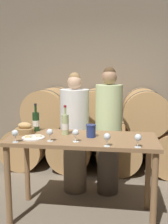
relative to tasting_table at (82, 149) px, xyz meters
name	(u,v)px	position (x,y,z in m)	size (l,w,h in m)	color
ground_plane	(82,216)	(0.00, 0.00, -0.78)	(10.00, 10.00, 0.00)	#726654
stone_wall_back	(99,71)	(0.00, 2.17, 0.82)	(10.00, 0.12, 3.20)	#7F705B
barrel_stack	(96,131)	(0.00, 1.57, -0.17)	(3.05, 0.97, 1.32)	tan
tasting_table	(82,149)	(0.00, 0.00, 0.00)	(1.58, 0.68, 0.91)	olive
person_left	(75,133)	(-0.19, 0.64, 0.02)	(0.38, 0.38, 1.59)	#756651
person_right	(108,131)	(0.25, 0.64, 0.06)	(0.34, 0.34, 1.66)	#4C4238
wine_bottle_red	(36,121)	(-0.58, 0.21, 0.25)	(0.08, 0.08, 0.32)	#193819
wine_bottle_white	(65,125)	(-0.20, 0.08, 0.25)	(0.08, 0.08, 0.33)	#ADBC7F
blue_crock	(91,130)	(0.09, 0.01, 0.21)	(0.11, 0.11, 0.14)	navy
bread_basket	(25,129)	(-0.66, 0.07, 0.18)	(0.21, 0.21, 0.13)	olive
cheese_plate	(33,138)	(-0.50, -0.12, 0.14)	(0.24, 0.24, 0.04)	white
wine_glass_far_left	(15,134)	(-0.63, -0.29, 0.22)	(0.07, 0.07, 0.13)	white
wine_glass_left	(50,133)	(-0.30, -0.20, 0.22)	(0.07, 0.07, 0.13)	white
wine_glass_center	(76,133)	(-0.04, -0.19, 0.22)	(0.07, 0.07, 0.13)	white
wine_glass_right	(107,137)	(0.28, -0.30, 0.22)	(0.07, 0.07, 0.13)	white
wine_glass_far_right	(138,138)	(0.56, -0.29, 0.22)	(0.07, 0.07, 0.13)	white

